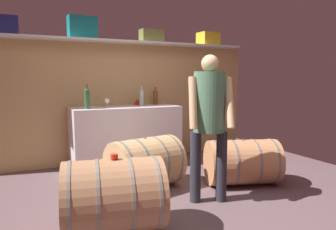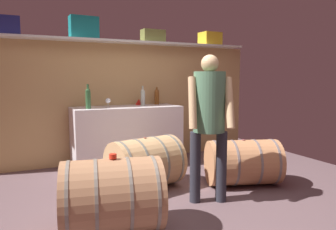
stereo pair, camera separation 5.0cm
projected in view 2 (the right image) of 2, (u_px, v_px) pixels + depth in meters
ground_plane at (160, 193)px, 3.83m from camera, size 5.95×7.72×0.02m
back_wall_panel at (119, 103)px, 5.25m from camera, size 4.75×0.10×1.91m
high_shelf_board at (121, 42)px, 5.00m from camera, size 4.37×0.40×0.03m
toolcase_navy at (4, 26)px, 4.31m from camera, size 0.39×0.27×0.25m
toolcase_teal at (84, 28)px, 4.75m from camera, size 0.43×0.23×0.33m
toolcase_olive at (153, 36)px, 5.21m from camera, size 0.38×0.21×0.20m
toolcase_yellow at (210, 39)px, 5.66m from camera, size 0.36×0.30×0.22m
work_cabinet at (127, 136)px, 4.95m from camera, size 1.64×0.65×0.92m
wine_bottle_green at (88, 98)px, 4.52m from camera, size 0.07×0.07×0.35m
wine_bottle_amber at (157, 96)px, 5.30m from camera, size 0.08×0.08×0.29m
wine_bottle_clear at (143, 97)px, 5.07m from camera, size 0.07×0.07×0.31m
wine_glass at (108, 101)px, 4.70m from camera, size 0.08×0.08×0.14m
red_funnel at (139, 102)px, 5.20m from camera, size 0.11×0.11×0.10m
wine_barrel_near at (112, 196)px, 2.79m from camera, size 0.96×0.80×0.67m
wine_barrel_far at (145, 163)px, 3.91m from camera, size 0.96×0.80×0.64m
wine_barrel_flank at (243, 162)px, 4.07m from camera, size 1.02×0.82×0.59m
tasting_cup at (113, 156)px, 2.76m from camera, size 0.07×0.07×0.04m
winemaker_pouring at (209, 113)px, 3.42m from camera, size 0.52×0.46×1.60m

